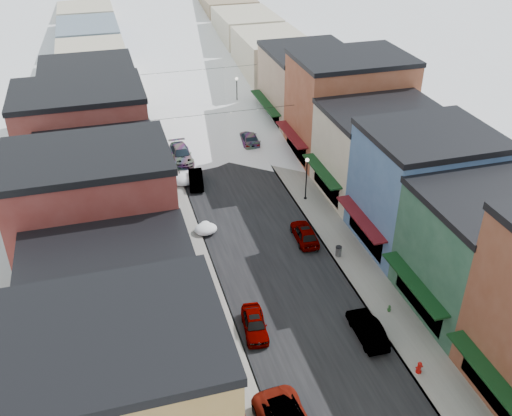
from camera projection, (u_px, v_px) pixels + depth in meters
road at (191, 102)px, 80.08m from camera, size 10.00×160.00×0.01m
sidewalk_left at (143, 107)px, 78.49m from camera, size 3.20×160.00×0.15m
sidewalk_right at (236, 97)px, 81.59m from camera, size 3.20×160.00×0.15m
curb_left at (155, 106)px, 78.85m from camera, size 0.10×160.00×0.15m
curb_right at (226, 98)px, 81.23m from camera, size 0.10×160.00×0.15m
bldg_l_yellow at (126, 416)px, 28.07m from camera, size 11.30×8.70×11.50m
bldg_l_cream at (116, 317)px, 35.56m from camera, size 11.30×8.20×9.50m
bldg_l_brick_near at (98, 230)px, 41.21m from camera, size 12.30×8.20×12.50m
bldg_l_grayblue at (102, 194)px, 49.21m from camera, size 11.30×9.20×9.00m
bldg_l_brick_far at (85, 142)px, 55.83m from camera, size 13.30×9.20×11.00m
bldg_l_tan at (92, 109)px, 64.53m from camera, size 11.30×11.20×10.00m
bldg_r_green at (486, 253)px, 41.35m from camera, size 11.30×9.20×9.50m
bldg_r_blue at (423, 188)px, 48.46m from camera, size 11.30×9.20×10.50m
bldg_r_cream at (380, 151)px, 56.35m from camera, size 12.30×9.20×9.00m
bldg_r_brick_far at (348, 107)px, 63.19m from camera, size 13.30×9.20×11.50m
bldg_r_tan at (308, 87)px, 71.68m from camera, size 11.30×11.20×9.50m
distant_blocks at (165, 33)px, 96.84m from camera, size 34.00×55.00×8.00m
overhead_cables at (207, 89)px, 66.59m from camera, size 16.40×15.04×0.04m
car_silver_sedan at (255, 324)px, 40.89m from camera, size 2.10×4.23×1.39m
car_dark_hatch at (196, 179)px, 59.41m from camera, size 1.97×4.30×1.37m
car_silver_wagon at (181, 154)px, 64.23m from camera, size 2.30×5.46×1.57m
car_green_sedan at (367, 329)px, 40.40m from camera, size 1.64×4.46×1.46m
car_gray_suv at (305, 233)px, 50.72m from camera, size 2.04×4.51×1.50m
car_black_sedan at (249, 138)px, 67.98m from camera, size 2.43×5.23×1.48m
car_lane_silver at (187, 118)px, 73.61m from camera, size 2.00×4.08×1.34m
car_lane_white at (188, 70)px, 90.30m from camera, size 2.52×4.98×1.35m
fire_hydrant at (419, 368)px, 37.55m from camera, size 0.51×0.39×0.88m
trash_can at (339, 251)px, 48.60m from camera, size 0.55×0.55×0.93m
streetlamp_near at (307, 173)px, 55.61m from camera, size 0.37×0.37×4.49m
streetlamp_far at (237, 90)px, 75.07m from camera, size 0.40×0.40×4.81m
planter_far at (389, 309)px, 42.70m from camera, size 0.40×0.40×0.53m
snow_pile_mid at (206, 229)px, 51.94m from camera, size 2.10×2.49×0.89m
snow_pile_far at (184, 179)px, 59.75m from camera, size 2.57×2.78×1.09m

